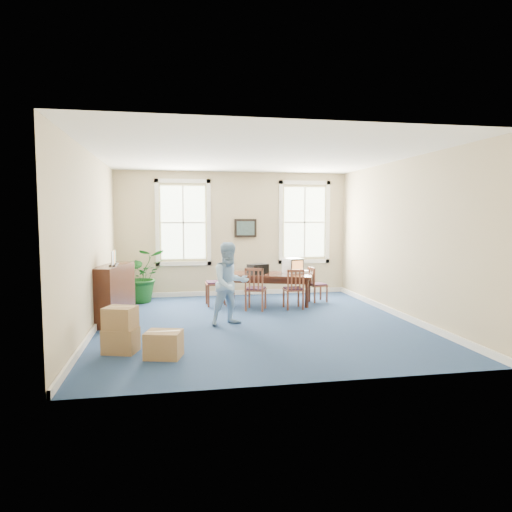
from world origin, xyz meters
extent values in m
plane|color=navy|center=(0.00, 0.00, 0.00)|extent=(6.50, 6.50, 0.00)
plane|color=white|center=(0.00, 0.00, 3.20)|extent=(6.50, 6.50, 0.00)
plane|color=tan|center=(0.00, 3.25, 1.60)|extent=(6.50, 0.00, 6.50)
plane|color=tan|center=(0.00, -3.25, 1.60)|extent=(6.50, 0.00, 6.50)
plane|color=tan|center=(-3.00, 0.00, 1.60)|extent=(0.00, 6.50, 6.50)
plane|color=tan|center=(3.00, 0.00, 1.60)|extent=(0.00, 6.50, 6.50)
cube|color=white|center=(0.00, 3.22, 0.06)|extent=(6.00, 0.04, 0.12)
cube|color=white|center=(-2.97, 0.00, 0.06)|extent=(0.04, 6.50, 0.12)
cube|color=white|center=(2.97, 0.00, 0.06)|extent=(0.04, 6.50, 0.12)
cube|color=white|center=(1.53, 1.93, 0.74)|extent=(0.23, 0.26, 0.06)
cube|color=black|center=(0.40, 1.98, 0.82)|extent=(0.53, 0.45, 0.22)
imported|color=#98C2EA|center=(-0.51, -0.03, 0.79)|extent=(0.92, 0.81, 1.57)
cube|color=#3E1C12|center=(-2.73, 0.64, 0.57)|extent=(0.72, 1.49, 1.13)
imported|color=#104615|center=(-2.33, 2.63, 0.64)|extent=(1.37, 1.26, 1.28)
camera|label=1|loc=(-1.58, -8.53, 2.06)|focal=32.00mm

